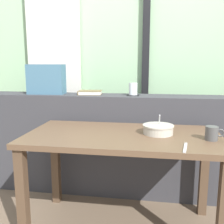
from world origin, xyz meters
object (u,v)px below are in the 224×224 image
at_px(coaster_square, 133,95).
at_px(throw_pillow, 46,79).
at_px(juice_glass, 133,89).
at_px(closed_book, 90,92).
at_px(soup_bowl, 158,129).
at_px(ceramic_mug, 212,133).
at_px(breakfast_table, 123,149).
at_px(fork_utensil, 185,148).

distance_m(coaster_square, throw_pillow, 0.78).
height_order(juice_glass, closed_book, juice_glass).
bearing_deg(closed_book, throw_pillow, -176.35).
bearing_deg(closed_book, soup_bowl, -41.95).
relative_size(closed_book, ceramic_mug, 1.90).
bearing_deg(breakfast_table, ceramic_mug, -5.92).
bearing_deg(juice_glass, ceramic_mug, -48.56).
bearing_deg(juice_glass, breakfast_table, -92.36).
height_order(breakfast_table, soup_bowl, soup_bowl).
bearing_deg(closed_book, coaster_square, -4.08).
bearing_deg(ceramic_mug, juice_glass, 131.44).
xyz_separation_m(coaster_square, fork_utensil, (0.35, -0.78, -0.19)).
xyz_separation_m(coaster_square, soup_bowl, (0.21, -0.50, -0.16)).
relative_size(coaster_square, fork_utensil, 0.59).
bearing_deg(soup_bowl, throw_pillow, 152.72).
xyz_separation_m(soup_bowl, fork_utensil, (0.14, -0.28, -0.03)).
bearing_deg(soup_bowl, closed_book, 138.05).
relative_size(soup_bowl, fork_utensil, 1.20).
height_order(juice_glass, ceramic_mug, juice_glass).
distance_m(coaster_square, closed_book, 0.38).
relative_size(throw_pillow, ceramic_mug, 2.83).
bearing_deg(soup_bowl, breakfast_table, -170.77).
relative_size(juice_glass, closed_book, 0.47).
height_order(closed_book, ceramic_mug, closed_book).
bearing_deg(throw_pillow, juice_glass, -0.17).
distance_m(soup_bowl, ceramic_mug, 0.33).
height_order(breakfast_table, coaster_square, coaster_square).
height_order(coaster_square, throw_pillow, throw_pillow).
distance_m(closed_book, ceramic_mug, 1.11).
bearing_deg(ceramic_mug, throw_pillow, 155.23).
distance_m(throw_pillow, fork_utensil, 1.40).
bearing_deg(soup_bowl, ceramic_mug, -16.45).
xyz_separation_m(juice_glass, fork_utensil, (0.35, -0.78, -0.24)).
bearing_deg(fork_utensil, ceramic_mug, 55.45).
bearing_deg(soup_bowl, coaster_square, 112.45).
bearing_deg(ceramic_mug, breakfast_table, 174.08).
bearing_deg(breakfast_table, soup_bowl, 9.23).
xyz_separation_m(juice_glass, ceramic_mug, (0.53, -0.60, -0.20)).
bearing_deg(fork_utensil, throw_pillow, 154.57).
xyz_separation_m(throw_pillow, fork_utensil, (1.12, -0.78, -0.32)).
height_order(breakfast_table, juice_glass, juice_glass).
distance_m(coaster_square, fork_utensil, 0.87).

